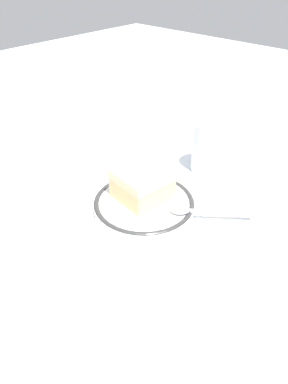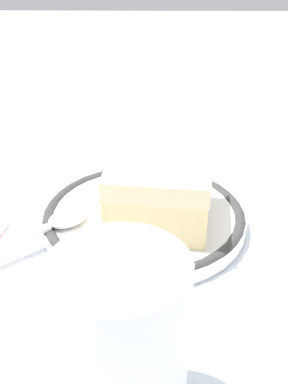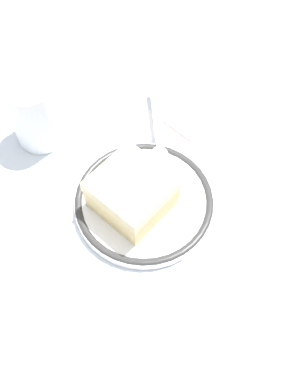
{
  "view_description": "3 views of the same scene",
  "coord_description": "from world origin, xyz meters",
  "px_view_note": "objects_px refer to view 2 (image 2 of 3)",
  "views": [
    {
      "loc": [
        0.37,
        0.31,
        0.37
      ],
      "look_at": [
        0.03,
        -0.01,
        0.03
      ],
      "focal_mm": 32.33,
      "sensor_mm": 36.0,
      "label": 1
    },
    {
      "loc": [
        -0.31,
        -0.01,
        0.23
      ],
      "look_at": [
        0.03,
        -0.01,
        0.03
      ],
      "focal_mm": 43.55,
      "sensor_mm": 36.0,
      "label": 2
    },
    {
      "loc": [
        0.18,
        -0.23,
        0.5
      ],
      "look_at": [
        0.03,
        -0.01,
        0.03
      ],
      "focal_mm": 41.31,
      "sensor_mm": 36.0,
      "label": 3
    }
  ],
  "objects_px": {
    "spoon": "(39,230)",
    "napkin": "(4,319)",
    "plate": "(144,216)",
    "cake_slice": "(159,190)",
    "cup": "(116,353)"
  },
  "relations": [
    {
      "from": "cake_slice",
      "to": "napkin",
      "type": "distance_m",
      "value": 0.15
    },
    {
      "from": "cake_slice",
      "to": "napkin",
      "type": "xyz_separation_m",
      "value": [
        -0.11,
        0.1,
        -0.04
      ]
    },
    {
      "from": "spoon",
      "to": "napkin",
      "type": "distance_m",
      "value": 0.08
    },
    {
      "from": "plate",
      "to": "cake_slice",
      "type": "bearing_deg",
      "value": -125.03
    },
    {
      "from": "spoon",
      "to": "plate",
      "type": "bearing_deg",
      "value": -67.13
    },
    {
      "from": "spoon",
      "to": "cup",
      "type": "distance_m",
      "value": 0.16
    },
    {
      "from": "spoon",
      "to": "cake_slice",
      "type": "bearing_deg",
      "value": -74.69
    },
    {
      "from": "plate",
      "to": "spoon",
      "type": "height_order",
      "value": "spoon"
    },
    {
      "from": "cake_slice",
      "to": "cup",
      "type": "relative_size",
      "value": 0.95
    },
    {
      "from": "spoon",
      "to": "cup",
      "type": "height_order",
      "value": "cup"
    },
    {
      "from": "cake_slice",
      "to": "napkin",
      "type": "height_order",
      "value": "cake_slice"
    },
    {
      "from": "napkin",
      "to": "plate",
      "type": "bearing_deg",
      "value": -38.18
    },
    {
      "from": "cake_slice",
      "to": "cup",
      "type": "height_order",
      "value": "cup"
    },
    {
      "from": "spoon",
      "to": "napkin",
      "type": "bearing_deg",
      "value": 174.48
    },
    {
      "from": "plate",
      "to": "cake_slice",
      "type": "height_order",
      "value": "cake_slice"
    }
  ]
}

